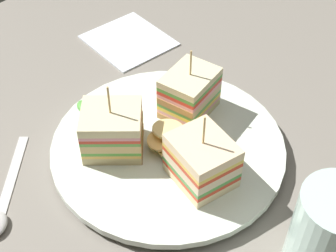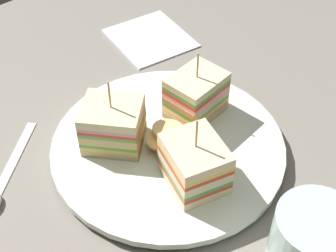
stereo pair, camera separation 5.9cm
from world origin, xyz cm
name	(u,v)px [view 1 (the left image)]	position (x,y,z in cm)	size (l,w,h in cm)	color
ground_plane	(168,157)	(0.00, 0.00, -0.90)	(94.03, 97.73, 1.80)	slate
plate	(168,147)	(0.00, 0.00, 1.03)	(29.31, 29.31, 1.70)	silver
sandwich_wedge_0	(189,93)	(-1.83, 6.43, 4.72)	(6.22, 7.69, 9.67)	beige
sandwich_wedge_1	(113,130)	(-4.67, -4.77, 4.58)	(9.40, 9.29, 9.63)	#D3BC83
sandwich_wedge_2	(201,161)	(6.44, -1.74, 4.62)	(8.56, 7.81, 9.70)	beige
chip_pile	(171,139)	(0.74, -0.26, 3.09)	(6.84, 7.46, 3.02)	#E3CC76
salad_garnish	(98,110)	(-10.58, -1.94, 2.34)	(6.55, 6.41, 1.26)	#478E40
spoon	(1,208)	(-8.68, -19.18, 0.39)	(11.52, 13.25, 1.00)	silver
napkin	(129,40)	(-20.89, 14.65, 0.25)	(12.64, 11.54, 0.50)	white
drinking_glass	(326,244)	(22.32, -2.84, 5.10)	(7.46, 7.46, 11.99)	silver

